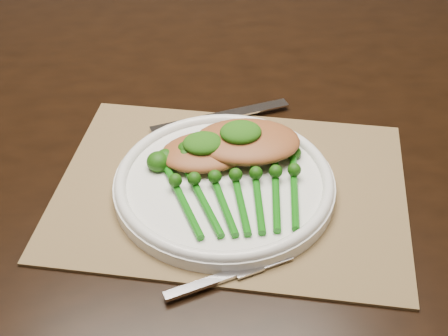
{
  "coord_description": "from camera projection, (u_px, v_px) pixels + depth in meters",
  "views": [
    {
      "loc": [
        0.02,
        -0.81,
        1.3
      ],
      "look_at": [
        0.09,
        -0.19,
        0.78
      ],
      "focal_mm": 50.0,
      "sensor_mm": 36.0,
      "label": 1
    }
  ],
  "objects": [
    {
      "name": "pesto_dollop_right",
      "position": [
        241.0,
        132.0,
        0.82
      ],
      "size": [
        0.06,
        0.05,
        0.02
      ],
      "primitive_type": "ellipsoid",
      "color": "#15460A",
      "rests_on": "chicken_fillet_right"
    },
    {
      "name": "fork",
      "position": [
        238.0,
        272.0,
        0.7
      ],
      "size": [
        0.15,
        0.06,
        0.0
      ],
      "rotation": [
        0.0,
        0.0,
        0.31
      ],
      "color": "silver",
      "rests_on": "placemat"
    },
    {
      "name": "chicken_fillet_left",
      "position": [
        207.0,
        152.0,
        0.83
      ],
      "size": [
        0.13,
        0.1,
        0.02
      ],
      "primitive_type": "ellipsoid",
      "rotation": [
        0.0,
        0.0,
        0.09
      ],
      "color": "#A35C2F",
      "rests_on": "dinner_plate"
    },
    {
      "name": "placemat",
      "position": [
        231.0,
        188.0,
        0.82
      ],
      "size": [
        0.52,
        0.44,
        0.0
      ],
      "primitive_type": "cube",
      "rotation": [
        0.0,
        0.0,
        -0.25
      ],
      "color": "brown",
      "rests_on": "dining_table"
    },
    {
      "name": "broccolini_bundle",
      "position": [
        238.0,
        192.0,
        0.78
      ],
      "size": [
        0.17,
        0.19,
        0.04
      ],
      "rotation": [
        0.0,
        0.0,
        0.02
      ],
      "color": "#0F600C",
      "rests_on": "dinner_plate"
    },
    {
      "name": "dining_table",
      "position": [
        194.0,
        264.0,
        1.21
      ],
      "size": [
        1.63,
        0.95,
        0.75
      ],
      "rotation": [
        0.0,
        0.0,
        -0.03
      ],
      "color": "black",
      "rests_on": "ground"
    },
    {
      "name": "chicken_fillet_right",
      "position": [
        247.0,
        141.0,
        0.83
      ],
      "size": [
        0.15,
        0.11,
        0.03
      ],
      "primitive_type": "ellipsoid",
      "rotation": [
        0.0,
        0.0,
        -0.09
      ],
      "color": "#A35C2F",
      "rests_on": "dinner_plate"
    },
    {
      "name": "dinner_plate",
      "position": [
        224.0,
        183.0,
        0.81
      ],
      "size": [
        0.29,
        0.29,
        0.03
      ],
      "color": "white",
      "rests_on": "placemat"
    },
    {
      "name": "pesto_dollop_left",
      "position": [
        203.0,
        143.0,
        0.82
      ],
      "size": [
        0.05,
        0.05,
        0.02
      ],
      "primitive_type": "ellipsoid",
      "color": "#15460A",
      "rests_on": "chicken_fillet_left"
    },
    {
      "name": "knife",
      "position": [
        207.0,
        119.0,
        0.93
      ],
      "size": [
        0.21,
        0.07,
        0.01
      ],
      "rotation": [
        0.0,
        0.0,
        0.24
      ],
      "color": "silver",
      "rests_on": "placemat"
    }
  ]
}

